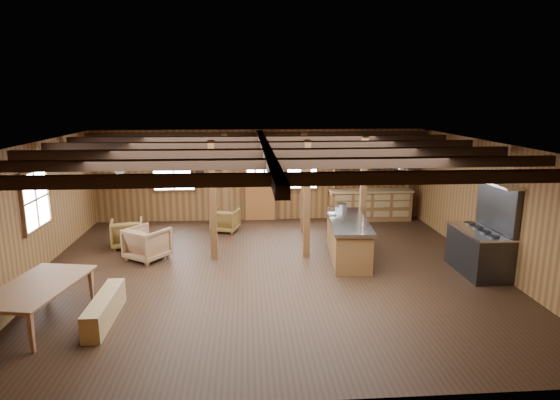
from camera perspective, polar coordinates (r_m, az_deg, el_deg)
name	(u,v)px	position (r m, az deg, el deg)	size (l,w,h in m)	color
room	(266,210)	(9.97, -1.67, -1.24)	(10.04, 9.04, 2.84)	black
ceiling_joists	(266,149)	(9.92, -1.76, 6.20)	(9.80, 8.82, 0.18)	black
timber_posts	(283,191)	(12.03, 0.36, 1.16)	(3.95, 2.35, 2.80)	#482714
back_door	(260,192)	(14.42, -2.45, 0.95)	(1.02, 0.08, 2.15)	brown
window_back_left	(174,170)	(14.47, -12.85, 3.58)	(1.32, 0.06, 1.32)	white
window_back_right	(302,169)	(14.40, 2.71, 3.84)	(1.02, 0.06, 1.32)	white
window_left	(35,200)	(11.35, -27.69, 0.04)	(0.14, 1.24, 1.32)	white
notice_boards	(210,168)	(14.33, -8.49, 3.83)	(1.08, 0.03, 0.90)	beige
back_counter	(370,201)	(14.74, 10.92, -0.13)	(2.55, 0.60, 2.45)	brown
pendant_lamps	(165,165)	(10.94, -13.83, 4.17)	(1.86, 2.36, 0.66)	#323134
pot_rack	(399,164)	(10.76, 14.32, 4.32)	(0.34, 3.00, 0.42)	#323134
kitchen_island	(348,238)	(11.23, 8.28, -4.66)	(1.11, 2.57, 1.20)	brown
step_stool	(360,246)	(11.69, 9.76, -5.58)	(0.39, 0.28, 0.35)	olive
commercial_range	(482,244)	(11.05, 23.39, -4.94)	(0.84, 1.65, 2.03)	#323134
dining_table	(41,304)	(9.02, -27.08, -11.23)	(1.99, 1.11, 0.70)	#906141
bench_aisle	(105,309)	(8.72, -20.60, -12.32)	(0.31, 1.64, 0.45)	olive
armchair_a	(127,233)	(12.57, -18.14, -3.87)	(0.77, 0.79, 0.72)	brown
armchair_b	(225,220)	(13.40, -6.68, -2.46)	(0.70, 0.72, 0.65)	brown
armchair_c	(147,243)	(11.47, -15.86, -5.11)	(0.83, 0.86, 0.78)	brown
counter_pot	(341,207)	(11.99, 7.47, -0.83)	(0.28, 0.28, 0.17)	silver
bowl	(332,214)	(11.45, 6.40, -1.72)	(0.25, 0.25, 0.06)	silver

